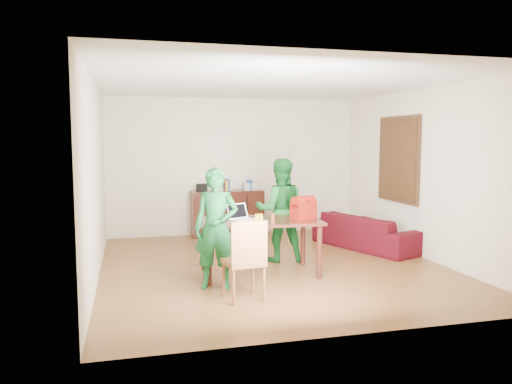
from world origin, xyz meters
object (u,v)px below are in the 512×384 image
object	(u,v)px
table	(260,227)
chair	(244,276)
person_near	(216,228)
sofa	(367,231)
laptop	(244,217)
red_bag	(304,210)
person_far	(280,210)
bottle	(273,218)

from	to	relation	value
table	chair	distance (m)	1.21
person_near	sofa	distance (m)	3.44
laptop	table	bearing A→B (deg)	-17.29
chair	red_bag	xyz separation A→B (m)	(1.09, 0.97, 0.62)
chair	person_far	world-z (taller)	person_far
table	bottle	size ratio (longest dim) A/B	10.69
table	chair	world-z (taller)	chair
laptop	chair	bearing A→B (deg)	-127.07
person_far	red_bag	bearing A→B (deg)	108.37
chair	bottle	xyz separation A→B (m)	(0.55, 0.67, 0.58)
chair	person_far	size ratio (longest dim) A/B	0.60
table	sofa	distance (m)	2.59
red_bag	table	bearing A→B (deg)	150.55
laptop	sofa	bearing A→B (deg)	1.92
person_near	laptop	bearing A→B (deg)	66.03
chair	red_bag	world-z (taller)	red_bag
chair	laptop	xyz separation A→B (m)	(0.23, 1.01, 0.54)
laptop	bottle	world-z (taller)	laptop
table	chair	size ratio (longest dim) A/B	1.77
red_bag	sofa	distance (m)	2.16
bottle	sofa	world-z (taller)	bottle
person_far	laptop	bearing A→B (deg)	54.46
chair	person_far	bearing A→B (deg)	52.85
table	laptop	world-z (taller)	laptop
chair	laptop	world-z (taller)	laptop
laptop	bottle	xyz separation A→B (m)	(0.32, -0.34, 0.04)
chair	bottle	size ratio (longest dim) A/B	6.04
person_far	red_bag	xyz separation A→B (m)	(0.11, -0.77, 0.10)
laptop	sofa	distance (m)	2.83
person_near	table	bearing A→B (deg)	56.28
laptop	bottle	distance (m)	0.47
person_near	person_far	size ratio (longest dim) A/B	0.97
laptop	sofa	world-z (taller)	laptop
person_far	red_bag	distance (m)	0.78
chair	person_near	world-z (taller)	person_near
table	bottle	world-z (taller)	bottle
chair	red_bag	distance (m)	1.58
person_far	bottle	world-z (taller)	person_far
person_near	person_far	bearing A→B (deg)	65.52
chair	bottle	world-z (taller)	chair
chair	bottle	distance (m)	1.04
person_near	bottle	distance (m)	0.80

